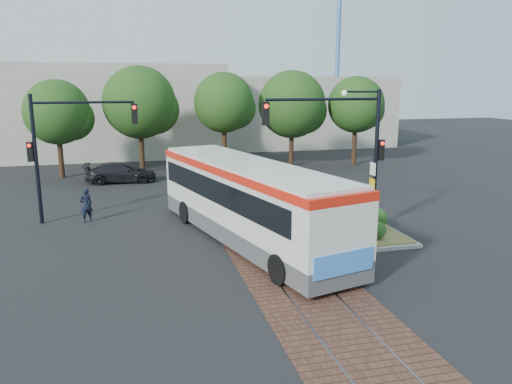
# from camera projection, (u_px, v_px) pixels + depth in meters

# --- Properties ---
(ground) EXTENTS (120.00, 120.00, 0.00)m
(ground) POSITION_uv_depth(u_px,v_px,m) (258.00, 233.00, 21.99)
(ground) COLOR black
(ground) RESTS_ON ground
(trackbed) EXTENTS (3.60, 40.00, 0.02)m
(trackbed) POSITION_uv_depth(u_px,v_px,m) (239.00, 211.00, 25.77)
(trackbed) COLOR brown
(trackbed) RESTS_ON ground
(tree_row) EXTENTS (26.40, 5.60, 7.67)m
(tree_row) POSITION_uv_depth(u_px,v_px,m) (219.00, 105.00, 36.77)
(tree_row) COLOR #382314
(tree_row) RESTS_ON ground
(warehouses) EXTENTS (40.00, 13.00, 8.00)m
(warehouses) POSITION_uv_depth(u_px,v_px,m) (179.00, 110.00, 48.26)
(warehouses) COLOR #ADA899
(warehouses) RESTS_ON ground
(crane) EXTENTS (8.00, 0.50, 18.00)m
(crane) POSITION_uv_depth(u_px,v_px,m) (338.00, 42.00, 56.11)
(crane) COLOR #3F72B2
(crane) RESTS_ON ground
(city_bus) EXTENTS (5.76, 12.70, 3.34)m
(city_bus) POSITION_uv_depth(u_px,v_px,m) (247.00, 198.00, 20.45)
(city_bus) COLOR #464649
(city_bus) RESTS_ON ground
(traffic_island) EXTENTS (2.20, 5.20, 1.13)m
(traffic_island) POSITION_uv_depth(u_px,v_px,m) (368.00, 224.00, 22.21)
(traffic_island) COLOR gray
(traffic_island) RESTS_ON ground
(signal_pole_main) EXTENTS (5.49, 0.46, 6.00)m
(signal_pole_main) POSITION_uv_depth(u_px,v_px,m) (351.00, 139.00, 21.24)
(signal_pole_main) COLOR black
(signal_pole_main) RESTS_ON ground
(signal_pole_left) EXTENTS (4.99, 0.34, 6.00)m
(signal_pole_left) POSITION_uv_depth(u_px,v_px,m) (61.00, 141.00, 22.94)
(signal_pole_left) COLOR black
(signal_pole_left) RESTS_ON ground
(officer) EXTENTS (0.71, 0.61, 1.65)m
(officer) POSITION_uv_depth(u_px,v_px,m) (86.00, 205.00, 23.58)
(officer) COLOR black
(officer) RESTS_ON ground
(parked_car) EXTENTS (4.63, 1.99, 1.33)m
(parked_car) POSITION_uv_depth(u_px,v_px,m) (121.00, 172.00, 32.96)
(parked_car) COLOR black
(parked_car) RESTS_ON ground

